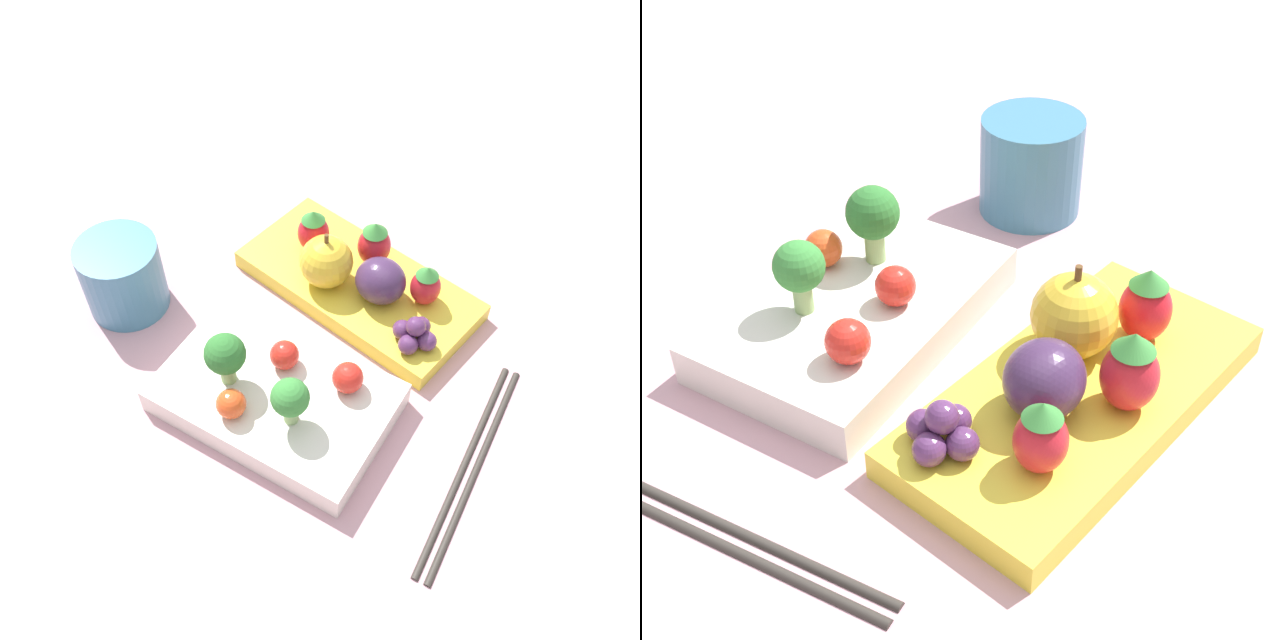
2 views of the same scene
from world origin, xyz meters
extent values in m
plane|color=#C6939E|center=(0.00, 0.00, 0.00)|extent=(4.00, 4.00, 0.00)
cube|color=silver|center=(-0.01, 0.08, 0.01)|extent=(0.20, 0.13, 0.03)
cube|color=yellow|center=(0.00, -0.07, 0.01)|extent=(0.24, 0.14, 0.02)
cylinder|color=#93B770|center=(0.03, 0.09, 0.04)|extent=(0.01, 0.01, 0.02)
sphere|color=#2D702D|center=(0.03, 0.09, 0.06)|extent=(0.03, 0.03, 0.03)
cylinder|color=#93B770|center=(-0.04, 0.10, 0.04)|extent=(0.01, 0.01, 0.02)
sphere|color=#388438|center=(-0.04, 0.10, 0.06)|extent=(0.03, 0.03, 0.03)
sphere|color=red|center=(-0.06, 0.05, 0.04)|extent=(0.03, 0.03, 0.03)
sphere|color=red|center=(0.00, 0.05, 0.04)|extent=(0.03, 0.03, 0.03)
sphere|color=#DB4C1E|center=(0.01, 0.12, 0.04)|extent=(0.02, 0.02, 0.02)
sphere|color=gold|center=(0.03, -0.05, 0.04)|extent=(0.05, 0.05, 0.05)
cylinder|color=brown|center=(0.03, -0.05, 0.07)|extent=(0.00, 0.00, 0.01)
ellipsoid|color=red|center=(0.00, -0.10, 0.04)|extent=(0.03, 0.03, 0.04)
cone|color=#388438|center=(0.00, -0.10, 0.06)|extent=(0.02, 0.02, 0.01)
ellipsoid|color=red|center=(0.06, -0.08, 0.04)|extent=(0.03, 0.03, 0.04)
cone|color=#388438|center=(0.06, -0.08, 0.06)|extent=(0.02, 0.02, 0.01)
ellipsoid|color=red|center=(-0.06, -0.08, 0.04)|extent=(0.03, 0.03, 0.04)
cone|color=#388438|center=(-0.06, -0.08, 0.06)|extent=(0.02, 0.02, 0.01)
ellipsoid|color=#42284C|center=(-0.03, -0.06, 0.04)|extent=(0.05, 0.04, 0.04)
sphere|color=#562D5B|center=(-0.07, -0.03, 0.03)|extent=(0.02, 0.02, 0.02)
sphere|color=#562D5B|center=(-0.08, -0.02, 0.03)|extent=(0.02, 0.02, 0.02)
sphere|color=#562D5B|center=(-0.09, -0.03, 0.03)|extent=(0.02, 0.02, 0.02)
sphere|color=#562D5B|center=(-0.08, -0.04, 0.03)|extent=(0.02, 0.02, 0.02)
sphere|color=#562D5B|center=(-0.08, -0.03, 0.04)|extent=(0.02, 0.02, 0.02)
cylinder|color=teal|center=(0.18, 0.06, 0.04)|extent=(0.08, 0.08, 0.07)
cylinder|color=#332D28|center=(-0.17, 0.04, 0.00)|extent=(0.02, 0.21, 0.01)
cylinder|color=#332D28|center=(-0.18, 0.04, 0.00)|extent=(0.02, 0.21, 0.01)
camera|label=1|loc=(-0.21, 0.34, 0.52)|focal=40.00mm
camera|label=2|loc=(-0.34, -0.21, 0.36)|focal=50.00mm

